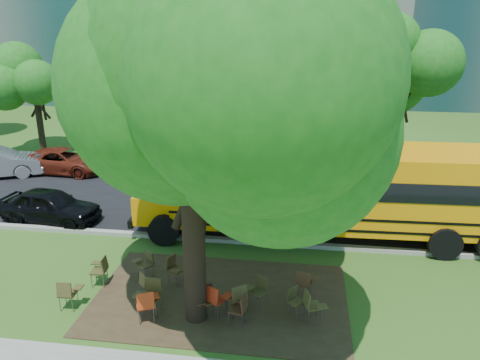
% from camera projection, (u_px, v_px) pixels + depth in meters
% --- Properties ---
extents(ground, '(160.00, 160.00, 0.00)m').
position_uv_depth(ground, '(190.00, 286.00, 13.68)').
color(ground, '#2C4C17').
rests_on(ground, ground).
extents(dirt_patch, '(7.00, 4.50, 0.03)m').
position_uv_depth(dirt_patch, '(220.00, 298.00, 13.08)').
color(dirt_patch, '#382819').
rests_on(dirt_patch, ground).
extents(asphalt_road, '(80.00, 8.00, 0.04)m').
position_uv_depth(asphalt_road, '(229.00, 200.00, 20.24)').
color(asphalt_road, black).
rests_on(asphalt_road, ground).
extents(kerb_near, '(80.00, 0.25, 0.14)m').
position_uv_depth(kerb_near, '(210.00, 239.00, 16.47)').
color(kerb_near, gray).
rests_on(kerb_near, ground).
extents(kerb_far, '(80.00, 0.25, 0.14)m').
position_uv_depth(kerb_far, '(242.00, 170.00, 24.06)').
color(kerb_far, gray).
rests_on(kerb_far, ground).
extents(bg_tree_0, '(5.20, 5.20, 7.18)m').
position_uv_depth(bg_tree_0, '(33.00, 74.00, 25.99)').
color(bg_tree_0, black).
rests_on(bg_tree_0, ground).
extents(bg_tree_2, '(4.80, 4.80, 6.62)m').
position_uv_depth(bg_tree_2, '(170.00, 76.00, 27.99)').
color(bg_tree_2, black).
rests_on(bg_tree_2, ground).
extents(bg_tree_3, '(5.60, 5.60, 7.84)m').
position_uv_depth(bg_tree_3, '(403.00, 69.00, 24.12)').
color(bg_tree_3, black).
rests_on(bg_tree_3, ground).
extents(main_tree, '(7.20, 7.20, 9.25)m').
position_uv_depth(main_tree, '(189.00, 103.00, 10.39)').
color(main_tree, black).
rests_on(main_tree, ground).
extents(school_bus, '(13.37, 3.42, 3.24)m').
position_uv_depth(school_bus, '(341.00, 187.00, 16.27)').
color(school_bus, orange).
rests_on(school_bus, ground).
extents(chair_0, '(0.57, 0.54, 0.87)m').
position_uv_depth(chair_0, '(68.00, 292.00, 12.41)').
color(chair_0, '#483F1F').
rests_on(chair_0, ground).
extents(chair_1, '(0.68, 0.54, 0.79)m').
position_uv_depth(chair_1, '(147.00, 283.00, 12.94)').
color(chair_1, '#4F4222').
rests_on(chair_1, ground).
extents(chair_2, '(0.63, 0.74, 0.93)m').
position_uv_depth(chair_2, '(146.00, 303.00, 11.88)').
color(chair_2, red).
rests_on(chair_2, ground).
extents(chair_3, '(0.66, 0.57, 0.97)m').
position_uv_depth(chair_3, '(151.00, 293.00, 12.27)').
color(chair_3, '#48431F').
rests_on(chair_3, ground).
extents(chair_4, '(0.75, 0.59, 0.91)m').
position_uv_depth(chair_4, '(216.00, 298.00, 12.11)').
color(chair_4, red).
rests_on(chair_4, ground).
extents(chair_5, '(0.59, 0.72, 0.87)m').
position_uv_depth(chair_5, '(206.00, 297.00, 12.17)').
color(chair_5, '#452D18').
rests_on(chair_5, ground).
extents(chair_6, '(0.51, 0.64, 0.87)m').
position_uv_depth(chair_6, '(240.00, 306.00, 11.78)').
color(chair_6, '#462819').
rests_on(chair_6, ground).
extents(chair_7, '(0.66, 0.59, 0.87)m').
position_uv_depth(chair_7, '(311.00, 304.00, 11.90)').
color(chair_7, '#4F4822').
rests_on(chair_7, ground).
extents(chair_8, '(0.57, 0.60, 0.90)m').
position_uv_depth(chair_8, '(101.00, 268.00, 13.58)').
color(chair_8, '#423D1C').
rests_on(chair_8, ground).
extents(chair_9, '(0.70, 0.55, 0.82)m').
position_uv_depth(chair_9, '(146.00, 261.00, 14.04)').
color(chair_9, '#463C1E').
rests_on(chair_9, ground).
extents(chair_10, '(0.56, 0.71, 0.87)m').
position_uv_depth(chair_10, '(174.00, 267.00, 13.66)').
color(chair_10, '#4C361B').
rests_on(chair_10, ground).
extents(chair_11, '(0.62, 0.78, 0.93)m').
position_uv_depth(chair_11, '(238.00, 296.00, 12.17)').
color(chair_11, '#4F4222').
rests_on(chair_11, ground).
extents(chair_12, '(0.53, 0.66, 0.77)m').
position_uv_depth(chair_12, '(295.00, 299.00, 12.20)').
color(chair_12, '#463E1E').
rests_on(chair_12, ground).
extents(chair_13, '(0.64, 0.52, 0.88)m').
position_uv_depth(chair_13, '(304.00, 281.00, 12.89)').
color(chair_13, '#4C2E1B').
rests_on(chair_13, ground).
extents(chair_14, '(0.68, 0.53, 0.82)m').
position_uv_depth(chair_14, '(259.00, 288.00, 12.64)').
color(chair_14, '#4A4020').
rests_on(chair_14, ground).
extents(black_car, '(3.98, 1.94, 1.31)m').
position_uv_depth(black_car, '(50.00, 206.00, 17.89)').
color(black_car, black).
rests_on(black_car, ground).
extents(bg_car_red, '(4.59, 2.30, 1.25)m').
position_uv_depth(bg_car_red, '(64.00, 161.00, 23.73)').
color(bg_car_red, '#5E1C10').
rests_on(bg_car_red, ground).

